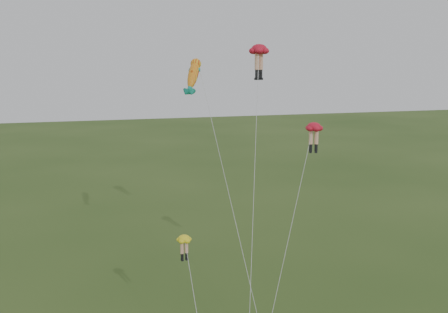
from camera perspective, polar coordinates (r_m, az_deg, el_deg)
name	(u,v)px	position (r m, az deg, el deg)	size (l,w,h in m)	color
legs_kite_red_high	(259,54)	(42.47, 4.01, 11.58)	(6.75, 14.14, 20.23)	red
legs_kite_red_mid	(313,133)	(36.80, 10.14, 2.66)	(7.14, 6.92, 14.39)	red
legs_kite_yellow	(185,245)	(33.07, -4.48, -10.10)	(1.18, 6.57, 7.54)	yellow
fish_kite	(194,75)	(39.83, -3.45, 9.31)	(2.55, 14.81, 19.29)	yellow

